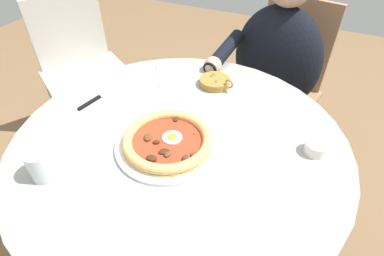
# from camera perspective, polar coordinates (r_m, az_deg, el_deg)

# --- Properties ---
(dining_table) EXTENTS (0.99, 0.99, 0.73)m
(dining_table) POSITION_cam_1_polar(r_m,az_deg,el_deg) (1.01, -2.14, -8.33)
(dining_table) COLOR #999993
(dining_table) RESTS_ON ground
(pizza_on_plate) EXTENTS (0.30, 0.30, 0.04)m
(pizza_on_plate) POSITION_cam_1_polar(r_m,az_deg,el_deg) (0.86, -4.61, -2.48)
(pizza_on_plate) COLOR white
(pizza_on_plate) RESTS_ON dining_table
(water_glass) EXTENTS (0.07, 0.07, 0.08)m
(water_glass) POSITION_cam_1_polar(r_m,az_deg,el_deg) (0.86, -26.27, -6.26)
(water_glass) COLOR silver
(water_glass) RESTS_ON dining_table
(steak_knife) EXTENTS (0.23, 0.05, 0.01)m
(steak_knife) POSITION_cam_1_polar(r_m,az_deg,el_deg) (1.10, -17.41, 5.38)
(steak_knife) COLOR silver
(steak_knife) RESTS_ON dining_table
(ramekin_capers) EXTENTS (0.06, 0.06, 0.03)m
(ramekin_capers) POSITION_cam_1_polar(r_m,az_deg,el_deg) (0.91, 22.33, -3.44)
(ramekin_capers) COLOR white
(ramekin_capers) RESTS_ON dining_table
(olive_pan) EXTENTS (0.11, 0.13, 0.05)m
(olive_pan) POSITION_cam_1_polar(r_m,az_deg,el_deg) (1.12, 4.36, 8.68)
(olive_pan) COLOR olive
(olive_pan) RESTS_ON dining_table
(fork_utensil) EXTENTS (0.16, 0.10, 0.00)m
(fork_utensil) POSITION_cam_1_polar(r_m,az_deg,el_deg) (1.18, -6.32, 9.71)
(fork_utensil) COLOR #BCBCC1
(fork_utensil) RESTS_ON dining_table
(diner_person) EXTENTS (0.48, 0.45, 1.10)m
(diner_person) POSITION_cam_1_polar(r_m,az_deg,el_deg) (1.53, 14.23, 5.82)
(diner_person) COLOR #282833
(diner_person) RESTS_ON ground
(cafe_chair_diner) EXTENTS (0.46, 0.46, 0.90)m
(cafe_chair_diner) POSITION_cam_1_polar(r_m,az_deg,el_deg) (1.63, 16.71, 9.23)
(cafe_chair_diner) COLOR #957050
(cafe_chair_diner) RESTS_ON ground
(cafe_chair_spare_far) EXTENTS (0.59, 0.59, 0.86)m
(cafe_chair_spare_far) POSITION_cam_1_polar(r_m,az_deg,el_deg) (1.83, -20.18, 11.63)
(cafe_chair_spare_far) COLOR beige
(cafe_chair_spare_far) RESTS_ON ground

